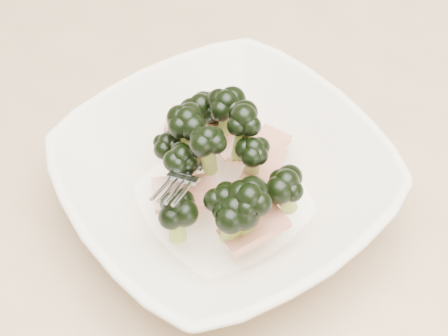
# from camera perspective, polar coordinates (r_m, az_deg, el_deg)

# --- Properties ---
(dining_table) EXTENTS (1.20, 0.80, 0.75)m
(dining_table) POSITION_cam_1_polar(r_m,az_deg,el_deg) (0.63, 8.58, -11.90)
(dining_table) COLOR tan
(dining_table) RESTS_ON ground
(broccoli_dish) EXTENTS (0.34, 0.34, 0.12)m
(broccoli_dish) POSITION_cam_1_polar(r_m,az_deg,el_deg) (0.54, -0.04, -0.87)
(broccoli_dish) COLOR silver
(broccoli_dish) RESTS_ON dining_table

